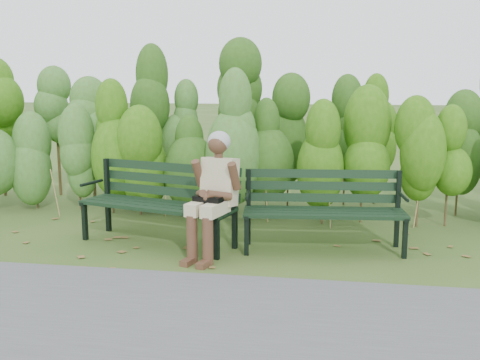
# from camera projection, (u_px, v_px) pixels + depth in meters

# --- Properties ---
(ground) EXTENTS (80.00, 80.00, 0.00)m
(ground) POSITION_uv_depth(u_px,v_px,m) (235.00, 248.00, 6.55)
(ground) COLOR #2E4F18
(footpath) EXTENTS (60.00, 2.50, 0.01)m
(footpath) POSITION_uv_depth(u_px,v_px,m) (187.00, 329.00, 4.41)
(footpath) COLOR #474749
(footpath) RESTS_ON ground
(hedge_band) EXTENTS (11.04, 1.67, 2.42)m
(hedge_band) POSITION_uv_depth(u_px,v_px,m) (257.00, 128.00, 8.13)
(hedge_band) COLOR #47381E
(hedge_band) RESTS_ON ground
(leaf_litter) EXTENTS (5.70, 2.19, 0.01)m
(leaf_litter) POSITION_uv_depth(u_px,v_px,m) (290.00, 255.00, 6.29)
(leaf_litter) COLOR brown
(leaf_litter) RESTS_ON ground
(bench_left) EXTENTS (2.00, 1.11, 0.95)m
(bench_left) POSITION_uv_depth(u_px,v_px,m) (162.00, 197.00, 6.72)
(bench_left) COLOR black
(bench_left) RESTS_ON ground
(bench_right) EXTENTS (1.87, 0.77, 0.91)m
(bench_right) POSITION_uv_depth(u_px,v_px,m) (323.00, 203.00, 6.45)
(bench_right) COLOR black
(bench_right) RESTS_ON ground
(seated_woman) EXTENTS (0.59, 0.85, 1.38)m
(seated_woman) POSITION_uv_depth(u_px,v_px,m) (214.00, 187.00, 6.17)
(seated_woman) COLOR #BDB28A
(seated_woman) RESTS_ON ground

